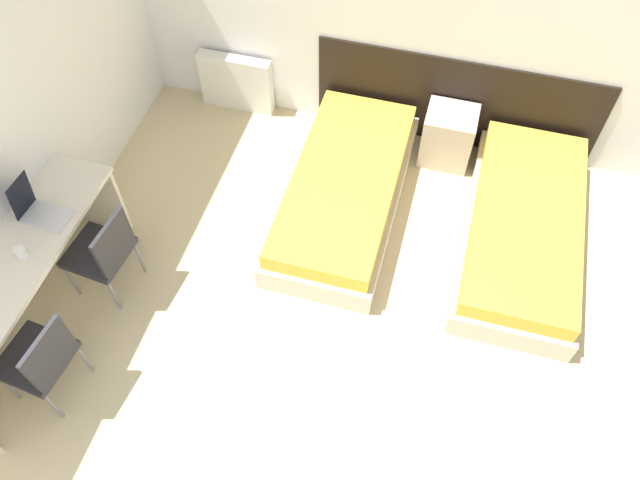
{
  "coord_description": "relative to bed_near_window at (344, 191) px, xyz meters",
  "views": [
    {
      "loc": [
        0.73,
        -0.33,
        4.34
      ],
      "look_at": [
        0.0,
        2.29,
        0.55
      ],
      "focal_mm": 35.0,
      "sensor_mm": 36.0,
      "label": 1
    }
  ],
  "objects": [
    {
      "name": "wall_back",
      "position": [
        0.01,
        1.09,
        1.15
      ],
      "size": [
        5.42,
        0.05,
        2.7
      ],
      "color": "white",
      "rests_on": "ground_plane"
    },
    {
      "name": "headboard_panel",
      "position": [
        0.77,
        1.06,
        0.27
      ],
      "size": [
        2.57,
        0.03,
        0.93
      ],
      "color": "black",
      "rests_on": "ground_plane"
    },
    {
      "name": "bed_near_window",
      "position": [
        0.0,
        0.0,
        0.0
      ],
      "size": [
        0.94,
        2.05,
        0.41
      ],
      "color": "beige",
      "rests_on": "ground_plane"
    },
    {
      "name": "bed_near_door",
      "position": [
        1.53,
        0.0,
        0.0
      ],
      "size": [
        0.94,
        2.05,
        0.41
      ],
      "color": "beige",
      "rests_on": "ground_plane"
    },
    {
      "name": "nightstand",
      "position": [
        0.77,
        0.83,
        0.08
      ],
      "size": [
        0.45,
        0.39,
        0.55
      ],
      "color": "beige",
      "rests_on": "ground_plane"
    },
    {
      "name": "radiator",
      "position": [
        -1.34,
        0.97,
        0.1
      ],
      "size": [
        0.72,
        0.12,
        0.59
      ],
      "color": "silver",
      "rests_on": "ground_plane"
    },
    {
      "name": "desk",
      "position": [
        -1.94,
        -1.74,
        0.4
      ],
      "size": [
        0.52,
        2.05,
        0.77
      ],
      "color": "beige",
      "rests_on": "ground_plane"
    },
    {
      "name": "chair_near_laptop",
      "position": [
        -1.55,
        -1.29,
        0.29
      ],
      "size": [
        0.48,
        0.48,
        0.86
      ],
      "rotation": [
        0.0,
        0.0,
        -0.1
      ],
      "color": "#232328",
      "rests_on": "ground_plane"
    },
    {
      "name": "chair_near_notebook",
      "position": [
        -1.55,
        -2.2,
        0.29
      ],
      "size": [
        0.48,
        0.48,
        0.86
      ],
      "rotation": [
        0.0,
        0.0,
        -0.11
      ],
      "color": "#232328",
      "rests_on": "ground_plane"
    },
    {
      "name": "laptop",
      "position": [
        -1.96,
        -1.29,
        0.64
      ],
      "size": [
        0.35,
        0.24,
        0.35
      ],
      "rotation": [
        0.0,
        0.0,
        -0.06
      ],
      "color": "silver",
      "rests_on": "desk"
    },
    {
      "name": "mug",
      "position": [
        -1.9,
        -1.64,
        0.61
      ],
      "size": [
        0.08,
        0.08,
        0.09
      ],
      "color": "white",
      "rests_on": "desk"
    }
  ]
}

